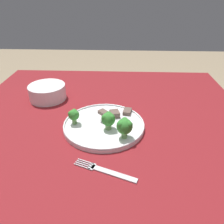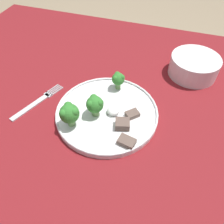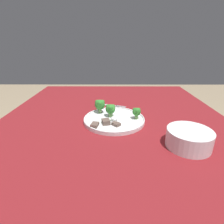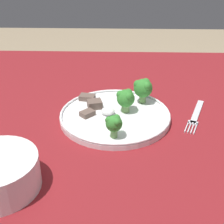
# 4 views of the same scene
# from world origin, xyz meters

# --- Properties ---
(table) EXTENTS (1.20, 1.05, 0.78)m
(table) POSITION_xyz_m (0.00, 0.00, 0.67)
(table) COLOR maroon
(table) RESTS_ON ground_plane
(dinner_plate) EXTENTS (0.27, 0.27, 0.02)m
(dinner_plate) POSITION_xyz_m (0.06, 0.00, 0.78)
(dinner_plate) COLOR white
(dinner_plate) RESTS_ON table
(fork) EXTENTS (0.08, 0.17, 0.00)m
(fork) POSITION_xyz_m (-0.14, -0.02, 0.78)
(fork) COLOR silver
(fork) RESTS_ON table
(cream_bowl) EXTENTS (0.15, 0.15, 0.06)m
(cream_bowl) POSITION_xyz_m (0.26, 0.25, 0.80)
(cream_bowl) COLOR white
(cream_bowl) RESTS_ON table
(broccoli_floret_near_rim_left) EXTENTS (0.05, 0.05, 0.06)m
(broccoli_floret_near_rim_left) POSITION_xyz_m (-0.01, -0.07, 0.83)
(broccoli_floret_near_rim_left) COLOR #709E56
(broccoli_floret_near_rim_left) RESTS_ON dinner_plate
(broccoli_floret_center_left) EXTENTS (0.04, 0.04, 0.05)m
(broccoli_floret_center_left) POSITION_xyz_m (0.06, 0.10, 0.82)
(broccoli_floret_center_left) COLOR #709E56
(broccoli_floret_center_left) RESTS_ON dinner_plate
(broccoli_floret_back_left) EXTENTS (0.05, 0.04, 0.06)m
(broccoli_floret_back_left) POSITION_xyz_m (0.03, -0.02, 0.82)
(broccoli_floret_back_left) COLOR #709E56
(broccoli_floret_back_left) RESTS_ON dinner_plate
(meat_slice_front_slice) EXTENTS (0.04, 0.04, 0.01)m
(meat_slice_front_slice) POSITION_xyz_m (0.12, 0.01, 0.79)
(meat_slice_front_slice) COLOR brown
(meat_slice_front_slice) RESTS_ON dinner_plate
(meat_slice_middle_slice) EXTENTS (0.04, 0.04, 0.02)m
(meat_slice_middle_slice) POSITION_xyz_m (0.11, -0.03, 0.80)
(meat_slice_middle_slice) COLOR brown
(meat_slice_middle_slice) RESTS_ON dinner_plate
(meat_slice_rear_slice) EXTENTS (0.04, 0.03, 0.01)m
(meat_slice_rear_slice) POSITION_xyz_m (0.13, -0.08, 0.79)
(meat_slice_rear_slice) COLOR brown
(meat_slice_rear_slice) RESTS_ON dinner_plate
(sauce_dollop) EXTENTS (0.03, 0.03, 0.02)m
(sauce_dollop) POSITION_xyz_m (0.07, 0.00, 0.80)
(sauce_dollop) COLOR white
(sauce_dollop) RESTS_ON dinner_plate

